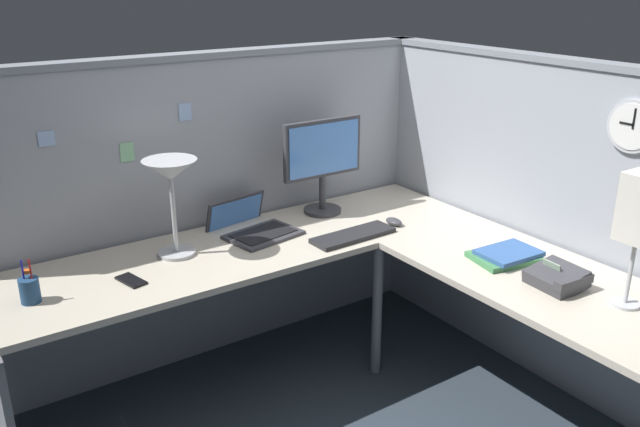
{
  "coord_description": "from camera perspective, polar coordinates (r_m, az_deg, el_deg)",
  "views": [
    {
      "loc": [
        -1.72,
        -2.1,
        1.94
      ],
      "look_at": [
        -0.13,
        0.25,
        0.9
      ],
      "focal_mm": 37.18,
      "sensor_mm": 36.0,
      "label": 1
    }
  ],
  "objects": [
    {
      "name": "ground_plane",
      "position": [
        3.34,
        4.32,
        -15.47
      ],
      "size": [
        6.8,
        6.8,
        0.0
      ],
      "primitive_type": "plane",
      "color": "#2D3842"
    },
    {
      "name": "desk",
      "position": [
        2.9,
        2.96,
        -6.73
      ],
      "size": [
        2.35,
        2.15,
        0.73
      ],
      "color": "beige",
      "rests_on": "ground"
    },
    {
      "name": "cubicle_wall_right",
      "position": [
        3.37,
        19.22,
        -0.89
      ],
      "size": [
        0.12,
        2.37,
        1.58
      ],
      "color": "#999EA8",
      "rests_on": "ground"
    },
    {
      "name": "pinned_note_leftmost",
      "position": [
        3.05,
        -22.48,
        5.96
      ],
      "size": [
        0.07,
        0.0,
        0.06
      ],
      "primitive_type": "cube",
      "color": "#99B7E5"
    },
    {
      "name": "computer_mouse",
      "position": [
        3.37,
        6.38,
        -0.7
      ],
      "size": [
        0.06,
        0.1,
        0.03
      ],
      "primitive_type": "ellipsoid",
      "color": "#38383D",
      "rests_on": "desk"
    },
    {
      "name": "wall_clock",
      "position": [
        2.99,
        25.35,
        6.8
      ],
      "size": [
        0.04,
        0.22,
        0.22
      ],
      "color": "#B7BABF"
    },
    {
      "name": "book_stack",
      "position": [
        3.06,
        15.73,
        -3.49
      ],
      "size": [
        0.32,
        0.26,
        0.04
      ],
      "color": "#3F7F4C",
      "rests_on": "desk"
    },
    {
      "name": "desk_lamp_dome",
      "position": [
        2.96,
        -12.73,
        3.01
      ],
      "size": [
        0.24,
        0.24,
        0.44
      ],
      "color": "#B7BABF",
      "rests_on": "desk"
    },
    {
      "name": "laptop",
      "position": [
        3.28,
        -5.98,
        -1.12
      ],
      "size": [
        0.4,
        0.43,
        0.22
      ],
      "color": "#38383D",
      "rests_on": "desk"
    },
    {
      "name": "monitor",
      "position": [
        3.44,
        0.24,
        4.71
      ],
      "size": [
        0.46,
        0.2,
        0.5
      ],
      "color": "#38383D",
      "rests_on": "desk"
    },
    {
      "name": "office_phone",
      "position": [
        2.87,
        19.79,
        -5.29
      ],
      "size": [
        0.2,
        0.22,
        0.11
      ],
      "color": "#38383D",
      "rests_on": "desk"
    },
    {
      "name": "pinned_note_rightmost",
      "position": [
        3.22,
        -11.54,
        8.57
      ],
      "size": [
        0.06,
        0.0,
        0.08
      ],
      "primitive_type": "cube",
      "color": "#99B7E5"
    },
    {
      "name": "cubicle_wall_back",
      "position": [
        3.46,
        -9.13,
        0.52
      ],
      "size": [
        2.57,
        0.12,
        1.58
      ],
      "color": "#999EA8",
      "rests_on": "ground"
    },
    {
      "name": "cell_phone",
      "position": [
        2.87,
        -15.95,
        -5.56
      ],
      "size": [
        0.1,
        0.16,
        0.01
      ],
      "primitive_type": "cube",
      "rotation": [
        0.0,
        0.0,
        0.24
      ],
      "color": "black",
      "rests_on": "desk"
    },
    {
      "name": "pinned_note_middle",
      "position": [
        3.15,
        -16.27,
        5.1
      ],
      "size": [
        0.06,
        0.0,
        0.09
      ],
      "primitive_type": "cube",
      "color": "#8CCC99"
    },
    {
      "name": "pen_cup",
      "position": [
        2.81,
        -23.72,
        -6.03
      ],
      "size": [
        0.08,
        0.08,
        0.18
      ],
      "color": "navy",
      "rests_on": "desk"
    },
    {
      "name": "keyboard",
      "position": [
        3.2,
        2.87,
        -1.89
      ],
      "size": [
        0.43,
        0.15,
        0.02
      ],
      "primitive_type": "cube",
      "rotation": [
        0.0,
        0.0,
        0.03
      ],
      "color": "#232326",
      "rests_on": "desk"
    }
  ]
}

